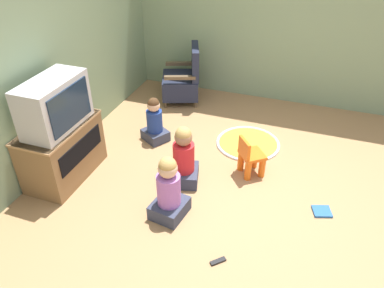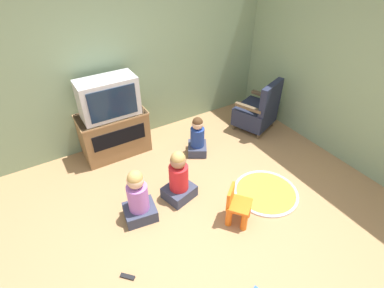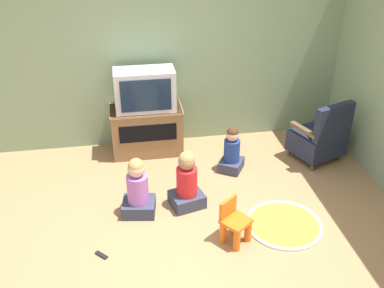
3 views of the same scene
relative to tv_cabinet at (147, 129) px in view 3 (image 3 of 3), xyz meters
The scene contains 11 objects.
ground_plane 1.99m from the tv_cabinet, 80.66° to the right, with size 30.00×30.00×0.00m, color #9E754C.
wall_back 1.06m from the tv_cabinet, 70.97° to the left, with size 5.60×0.12×2.68m.
tv_cabinet is the anchor object (origin of this frame).
television 0.60m from the tv_cabinet, 90.00° to the right, with size 0.79×0.40×0.55m.
black_armchair 2.36m from the tv_cabinet, 15.13° to the right, with size 0.78×0.74×0.89m.
yellow_kid_chair 2.17m from the tv_cabinet, 69.79° to the right, with size 0.37×0.37×0.49m.
play_mat 2.34m from the tv_cabinet, 54.24° to the right, with size 0.85×0.85×0.04m.
child_watching_left 1.39m from the tv_cabinet, 75.26° to the right, with size 0.44×0.41×0.72m.
child_watching_center 1.41m from the tv_cabinet, 98.55° to the right, with size 0.41×0.37×0.72m.
child_watching_right 1.25m from the tv_cabinet, 32.62° to the right, with size 0.40×0.42×0.63m.
remote_control 2.17m from the tv_cabinet, 107.25° to the right, with size 0.14×0.14×0.02m.
Camera 3 is at (-0.60, -3.62, 3.23)m, focal length 42.00 mm.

